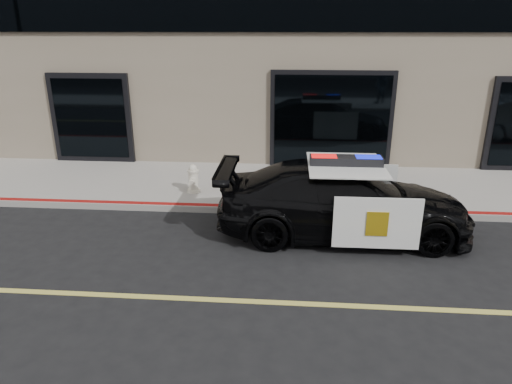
{
  "coord_description": "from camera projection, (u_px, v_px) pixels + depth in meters",
  "views": [
    {
      "loc": [
        -2.11,
        -6.0,
        3.99
      ],
      "look_at": [
        -2.76,
        2.2,
        1.0
      ],
      "focal_mm": 32.0,
      "sensor_mm": 36.0,
      "label": 1
    }
  ],
  "objects": [
    {
      "name": "fire_hydrant",
      "position": [
        193.0,
        179.0,
        11.13
      ],
      "size": [
        0.32,
        0.45,
        0.71
      ],
      "color": "silver",
      "rests_on": "sidewalk_n"
    },
    {
      "name": "sidewalk_n",
      "position": [
        372.0,
        188.0,
        11.72
      ],
      "size": [
        60.0,
        3.5,
        0.15
      ],
      "primitive_type": "cube",
      "color": "gray",
      "rests_on": "ground"
    },
    {
      "name": "police_car",
      "position": [
        343.0,
        200.0,
        9.08
      ],
      "size": [
        2.31,
        5.03,
        1.64
      ],
      "color": "black",
      "rests_on": "ground"
    },
    {
      "name": "ground",
      "position": [
        428.0,
        310.0,
        6.82
      ],
      "size": [
        120.0,
        120.0,
        0.0
      ],
      "primitive_type": "plane",
      "color": "black",
      "rests_on": "ground"
    }
  ]
}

